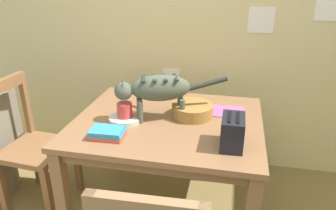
% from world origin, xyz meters
% --- Properties ---
extents(wall_rear, '(4.94, 0.11, 2.50)m').
position_xyz_m(wall_rear, '(0.00, 1.90, 1.25)').
color(wall_rear, '#D4C488').
rests_on(wall_rear, ground_plane).
extents(dining_table, '(1.18, 1.00, 0.73)m').
position_xyz_m(dining_table, '(-0.07, 1.10, 0.64)').
color(dining_table, brown).
rests_on(dining_table, ground_plane).
extents(cat, '(0.68, 0.28, 0.30)m').
position_xyz_m(cat, '(-0.14, 1.09, 0.93)').
color(cat, '#474E3E').
rests_on(cat, dining_table).
extents(saucer_bowl, '(0.21, 0.21, 0.03)m').
position_xyz_m(saucer_bowl, '(-0.33, 1.03, 0.74)').
color(saucer_bowl, '#B0BBAD').
rests_on(saucer_bowl, dining_table).
extents(coffee_mug, '(0.14, 0.10, 0.09)m').
position_xyz_m(coffee_mug, '(-0.33, 1.03, 0.80)').
color(coffee_mug, '#CA3C39').
rests_on(coffee_mug, saucer_bowl).
extents(magazine, '(0.25, 0.20, 0.01)m').
position_xyz_m(magazine, '(0.28, 1.30, 0.73)').
color(magazine, '#9B5596').
rests_on(magazine, dining_table).
extents(book_stack, '(0.19, 0.15, 0.05)m').
position_xyz_m(book_stack, '(-0.36, 0.80, 0.75)').
color(book_stack, '#D64632').
rests_on(book_stack, dining_table).
extents(wicker_basket, '(0.27, 0.27, 0.08)m').
position_xyz_m(wicker_basket, '(0.07, 1.19, 0.77)').
color(wicker_basket, olive).
rests_on(wicker_basket, dining_table).
extents(toaster, '(0.12, 0.20, 0.18)m').
position_xyz_m(toaster, '(0.34, 0.85, 0.81)').
color(toaster, black).
rests_on(toaster, dining_table).
extents(wooden_chair_near, '(0.45, 0.45, 0.94)m').
position_xyz_m(wooden_chair_near, '(-1.05, 1.01, 0.46)').
color(wooden_chair_near, brown).
rests_on(wooden_chair_near, ground_plane).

